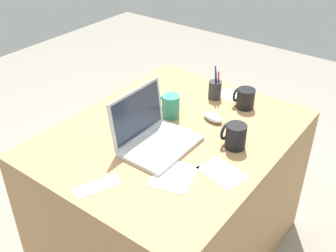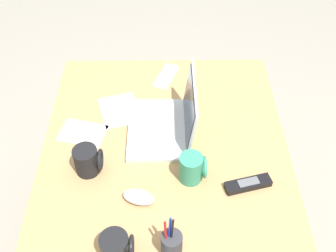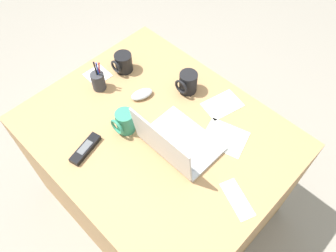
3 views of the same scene
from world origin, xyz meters
TOP-DOWN VIEW (x-y plane):
  - ground_plane at (0.00, 0.00)m, footprint 6.00×6.00m
  - desk at (0.00, 0.00)m, footprint 1.13×0.91m
  - laptop at (-0.12, 0.01)m, footprint 0.32×0.25m
  - computer_mouse at (0.19, -0.09)m, footprint 0.09×0.12m
  - coffee_mug_white at (0.10, 0.09)m, footprint 0.08×0.09m
  - coffee_mug_tall at (0.07, -0.27)m, footprint 0.08×0.10m
  - coffee_mug_spare at (0.39, -0.14)m, footprint 0.09×0.10m
  - cordless_phone at (0.14, 0.28)m, footprint 0.08×0.17m
  - pen_holder at (0.38, 0.02)m, footprint 0.06×0.06m
  - paper_note_near_laptop at (0.45, -0.03)m, footprint 0.11×0.11m
  - paper_note_left at (-0.11, -0.32)m, footprint 0.16×0.20m
  - paper_note_right at (-0.45, 0.01)m, footprint 0.18×0.12m
  - paper_note_front at (-0.23, -0.18)m, footprint 0.21×0.19m

SIDE VIEW (x-z plane):
  - ground_plane at x=0.00m, z-range 0.00..0.00m
  - desk at x=0.00m, z-range 0.00..0.73m
  - paper_note_near_laptop at x=0.45m, z-range 0.73..0.74m
  - paper_note_left at x=-0.11m, z-range 0.73..0.74m
  - paper_note_right at x=-0.45m, z-range 0.73..0.74m
  - paper_note_front at x=-0.23m, z-range 0.73..0.74m
  - cordless_phone at x=0.14m, z-range 0.73..0.76m
  - computer_mouse at x=0.19m, z-range 0.73..0.77m
  - laptop at x=-0.12m, z-range 0.67..0.89m
  - coffee_mug_spare at x=0.39m, z-range 0.73..0.83m
  - pen_holder at x=0.38m, z-range 0.70..0.87m
  - coffee_mug_tall at x=0.07m, z-range 0.73..0.84m
  - coffee_mug_white at x=0.10m, z-range 0.73..0.84m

